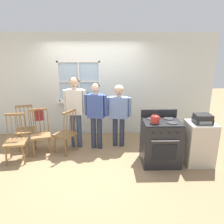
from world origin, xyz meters
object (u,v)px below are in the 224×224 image
at_px(chair_by_window, 41,135).
at_px(kettle, 155,118).
at_px(stereo, 203,119).
at_px(handbag, 39,115).
at_px(person_adult_right, 119,110).
at_px(potted_plant, 88,98).
at_px(person_teen_center, 96,111).
at_px(chair_near_wall, 66,134).
at_px(chair_center_cluster, 16,141).
at_px(chair_near_stove, 26,130).
at_px(side_counter, 199,143).
at_px(person_elderly_left, 75,106).
at_px(stove, 160,142).

height_order(chair_by_window, kettle, kettle).
xyz_separation_m(kettle, stereo, (0.96, 0.06, -0.04)).
bearing_deg(kettle, handbag, 160.86).
bearing_deg(person_adult_right, handbag, -169.44).
bearing_deg(handbag, potted_plant, 38.45).
bearing_deg(person_teen_center, potted_plant, 116.09).
relative_size(person_teen_center, person_adult_right, 1.04).
xyz_separation_m(chair_near_wall, potted_plant, (0.44, 1.05, 0.59)).
height_order(chair_center_cluster, stereo, stereo).
distance_m(person_teen_center, kettle, 1.46).
xyz_separation_m(chair_near_stove, stereo, (3.83, -0.88, 0.54)).
bearing_deg(side_counter, chair_center_cluster, 176.99).
height_order(person_elderly_left, side_counter, person_elderly_left).
bearing_deg(person_teen_center, chair_near_stove, -172.87).
bearing_deg(stereo, chair_near_stove, 167.09).
bearing_deg(chair_near_stove, stereo, -30.08).
bearing_deg(chair_near_stove, chair_center_cluster, -105.48).
bearing_deg(side_counter, stove, 176.20).
bearing_deg(person_adult_right, chair_near_stove, -171.72).
relative_size(chair_near_wall, person_adult_right, 0.68).
xyz_separation_m(chair_by_window, person_teen_center, (1.25, 0.21, 0.49)).
xyz_separation_m(chair_by_window, potted_plant, (1.00, 1.07, 0.59)).
bearing_deg(handbag, chair_by_window, -73.43).
bearing_deg(kettle, chair_near_wall, 160.65).
relative_size(chair_near_stove, stereo, 2.99).
xyz_separation_m(chair_center_cluster, person_teen_center, (1.67, 0.58, 0.49)).
distance_m(chair_near_wall, side_counter, 2.89).
relative_size(chair_by_window, person_elderly_left, 0.60).
relative_size(potted_plant, handbag, 1.04).
distance_m(chair_by_window, handbag, 0.46).
height_order(chair_by_window, person_elderly_left, person_elderly_left).
distance_m(chair_center_cluster, kettle, 2.92).
distance_m(chair_near_wall, person_elderly_left, 0.68).
height_order(chair_by_window, stove, stove).
xyz_separation_m(person_elderly_left, kettle, (1.67, -0.94, -0.01)).
height_order(person_elderly_left, person_adult_right, person_elderly_left).
distance_m(person_teen_center, stereo, 2.28).
distance_m(person_teen_center, handbag, 1.32).
distance_m(chair_by_window, person_teen_center, 1.36).
distance_m(potted_plant, stereo, 2.91).
relative_size(chair_near_stove, potted_plant, 3.19).
bearing_deg(handbag, chair_center_cluster, -120.86).
height_order(chair_center_cluster, kettle, kettle).
height_order(person_elderly_left, potted_plant, person_elderly_left).
xyz_separation_m(person_adult_right, side_counter, (1.61, -0.88, -0.47)).
height_order(chair_by_window, chair_near_stove, same).
bearing_deg(person_teen_center, chair_by_window, -160.52).
xyz_separation_m(chair_center_cluster, kettle, (2.85, -0.28, 0.58)).
relative_size(chair_near_wall, side_counter, 1.13).
bearing_deg(stove, person_adult_right, 134.64).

